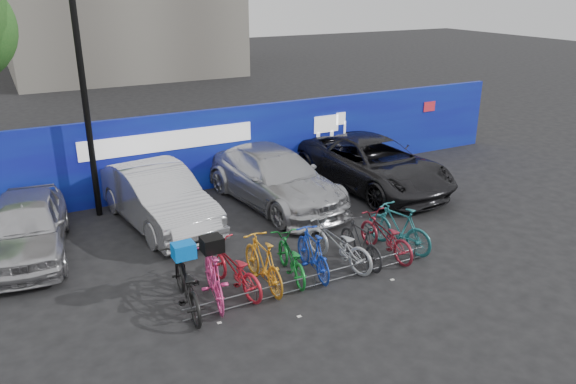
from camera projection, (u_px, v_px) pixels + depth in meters
ground at (300, 274)px, 12.01m from camera, size 100.00×100.00×0.00m
hoarding at (203, 150)px, 16.56m from camera, size 22.00×0.18×2.40m
lamppost at (84, 93)px, 13.94m from camera, size 0.25×0.50×6.11m
bike_rack at (315, 280)px, 11.46m from camera, size 5.60×0.03×0.30m
car_0 at (27, 227)px, 12.64m from camera, size 2.24×4.33×1.41m
car_1 at (158, 197)px, 14.26m from camera, size 2.21×4.75×1.51m
car_2 at (274, 177)px, 15.67m from camera, size 2.75×5.41×1.50m
car_3 at (373, 163)px, 16.87m from camera, size 2.92×5.61×1.51m
bike_0 at (186, 283)px, 10.60m from camera, size 0.91×2.11×1.08m
bike_1 at (214, 276)px, 10.86m from camera, size 0.80×1.85×1.08m
bike_2 at (233, 269)px, 11.23m from camera, size 1.02×1.98×0.99m
bike_3 at (263, 262)px, 11.38m from camera, size 0.52×1.81×1.08m
bike_4 at (291, 258)px, 11.76m from camera, size 0.87×1.78×0.90m
bike_5 at (313, 253)px, 11.88m from camera, size 0.65×1.71×1.00m
bike_6 at (338, 244)px, 12.24m from camera, size 1.14×2.04×1.02m
bike_7 at (361, 242)px, 12.36m from camera, size 0.52×1.68×1.00m
bike_8 at (386, 236)px, 12.70m from camera, size 0.72×1.85×0.96m
bike_9 at (399, 227)px, 12.98m from camera, size 0.96×1.89×1.09m
cargo_crate at (184, 251)px, 10.36m from camera, size 0.41×0.31×0.29m
cargo_topcase at (212, 244)px, 10.62m from camera, size 0.40×0.36×0.29m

